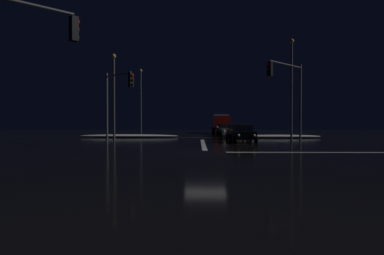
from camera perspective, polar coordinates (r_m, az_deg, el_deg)
name	(u,v)px	position (r m, az deg, el deg)	size (l,w,h in m)	color
ground	(205,153)	(20.36, 2.30, -4.37)	(120.00, 120.00, 0.10)	black
stop_line_north	(203,144)	(28.17, 1.93, -2.79)	(0.35, 13.38, 0.01)	white
centre_line_ns	(202,137)	(39.75, 1.65, -1.70)	(22.00, 0.15, 0.01)	yellow
crosswalk_bar_east	(337,152)	(22.02, 23.46, -3.91)	(13.38, 0.40, 0.01)	white
snow_bank_left_curb	(129,136)	(40.40, -10.69, -1.41)	(11.71, 1.50, 0.37)	white
snow_bank_right_curb	(277,136)	(39.60, 14.27, -1.47)	(9.95, 1.50, 0.38)	white
sedan_black	(243,133)	(30.47, 8.66, -1.01)	(2.02, 4.33, 1.57)	black
sedan_orange	(237,132)	(35.98, 7.62, -0.71)	(2.02, 4.33, 1.57)	#C66014
sedan_silver	(228,130)	(41.95, 6.15, -0.48)	(2.02, 4.33, 1.57)	#B7B7BC
sedan_green	(224,129)	(47.69, 5.50, -0.30)	(2.02, 4.33, 1.57)	#14512D
box_truck	(221,123)	(54.90, 4.92, 0.81)	(2.68, 8.28, 3.08)	red
traffic_signal_ne	(289,87)	(28.26, 16.14, 6.64)	(3.61, 3.61, 6.73)	#4C4C51
traffic_signal_sw	(24,51)	(14.94, -26.62, 11.57)	(2.72, 2.72, 6.79)	#4C4C51
traffic_signal_nw	(117,94)	(28.26, -12.67, 5.57)	(2.91, 2.91, 6.01)	#4C4C51
streetlamp_left_far	(141,97)	(50.56, -8.71, 5.14)	(0.44, 0.44, 9.68)	#424247
streetlamp_right_near	(292,83)	(35.22, 16.59, 7.34)	(0.44, 0.44, 10.16)	#424247
streetlamp_left_near	(114,90)	(34.90, -13.15, 6.18)	(0.44, 0.44, 8.71)	#424247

